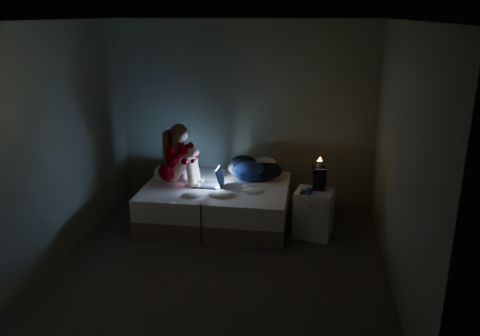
% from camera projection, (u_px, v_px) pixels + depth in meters
% --- Properties ---
extents(floor, '(3.60, 3.80, 0.02)m').
position_uv_depth(floor, '(222.00, 264.00, 5.36)').
color(floor, '#373331').
rests_on(floor, ground).
extents(ceiling, '(3.60, 3.80, 0.02)m').
position_uv_depth(ceiling, '(219.00, 19.00, 4.55)').
color(ceiling, silver).
rests_on(ceiling, ground).
extents(wall_back, '(3.60, 0.02, 2.60)m').
position_uv_depth(wall_back, '(246.00, 115.00, 6.75)').
color(wall_back, '#566349').
rests_on(wall_back, ground).
extents(wall_front, '(3.60, 0.02, 2.60)m').
position_uv_depth(wall_front, '(166.00, 230.00, 3.16)').
color(wall_front, '#566349').
rests_on(wall_front, ground).
extents(wall_left, '(0.02, 3.80, 2.60)m').
position_uv_depth(wall_left, '(58.00, 144.00, 5.21)').
color(wall_left, '#566349').
rests_on(wall_left, ground).
extents(wall_right, '(0.02, 3.80, 2.60)m').
position_uv_depth(wall_right, '(402.00, 159.00, 4.69)').
color(wall_right, '#566349').
rests_on(wall_right, ground).
extents(bed, '(1.86, 1.40, 0.51)m').
position_uv_depth(bed, '(217.00, 203.00, 6.35)').
color(bed, '#BEB6A7').
rests_on(bed, ground).
extents(pillow, '(0.42, 0.30, 0.12)m').
position_uv_depth(pillow, '(172.00, 172.00, 6.61)').
color(pillow, silver).
rests_on(pillow, bed).
extents(woman, '(0.53, 0.36, 0.82)m').
position_uv_depth(woman, '(170.00, 154.00, 6.21)').
color(woman, '#7A020A').
rests_on(woman, bed).
extents(laptop, '(0.39, 0.28, 0.27)m').
position_uv_depth(laptop, '(208.00, 176.00, 6.21)').
color(laptop, black).
rests_on(laptop, bed).
extents(clothes_pile, '(0.67, 0.60, 0.33)m').
position_uv_depth(clothes_pile, '(251.00, 167.00, 6.47)').
color(clothes_pile, navy).
rests_on(clothes_pile, bed).
extents(nightstand, '(0.51, 0.47, 0.59)m').
position_uv_depth(nightstand, '(314.00, 213.00, 5.94)').
color(nightstand, white).
rests_on(nightstand, ground).
extents(book_stack, '(0.19, 0.25, 0.26)m').
position_uv_depth(book_stack, '(319.00, 179.00, 5.89)').
color(book_stack, black).
rests_on(book_stack, nightstand).
extents(candle, '(0.07, 0.07, 0.08)m').
position_uv_depth(candle, '(320.00, 166.00, 5.84)').
color(candle, beige).
rests_on(candle, book_stack).
extents(phone, '(0.07, 0.14, 0.01)m').
position_uv_depth(phone, '(305.00, 193.00, 5.77)').
color(phone, black).
rests_on(phone, nightstand).
extents(blue_orb, '(0.08, 0.08, 0.08)m').
position_uv_depth(blue_orb, '(311.00, 191.00, 5.72)').
color(blue_orb, navy).
rests_on(blue_orb, nightstand).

